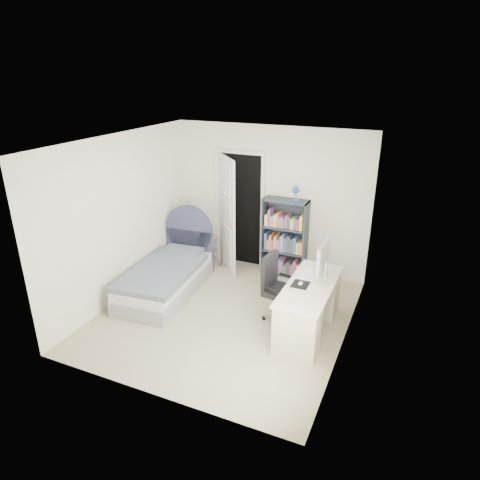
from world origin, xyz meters
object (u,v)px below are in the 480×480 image
at_px(floor_lamp, 224,236).
at_px(office_chair, 277,285).
at_px(bed, 168,275).
at_px(nightstand, 206,241).
at_px(desk, 309,306).
at_px(bookcase, 285,242).

xyz_separation_m(floor_lamp, office_chair, (1.44, -1.27, -0.05)).
relative_size(bed, nightstand, 3.60).
distance_m(bed, nightstand, 1.32).
height_order(nightstand, desk, desk).
bearing_deg(nightstand, bookcase, 0.84).
relative_size(floor_lamp, desk, 0.97).
distance_m(nightstand, floor_lamp, 0.49).
relative_size(nightstand, office_chair, 0.57).
distance_m(desk, office_chair, 0.55).
height_order(bookcase, desk, bookcase).
bearing_deg(bookcase, desk, -61.00).
distance_m(bed, bookcase, 2.04).
xyz_separation_m(floor_lamp, desk, (1.95, -1.41, -0.19)).
distance_m(nightstand, office_chair, 2.33).
bearing_deg(bookcase, floor_lamp, -172.59).
bearing_deg(bookcase, nightstand, -179.16).
relative_size(nightstand, bookcase, 0.35).
xyz_separation_m(nightstand, bookcase, (1.52, 0.02, 0.24)).
relative_size(floor_lamp, bookcase, 0.90).
bearing_deg(nightstand, office_chair, -36.73).
bearing_deg(bed, floor_lamp, 70.78).
height_order(bed, desk, desk).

